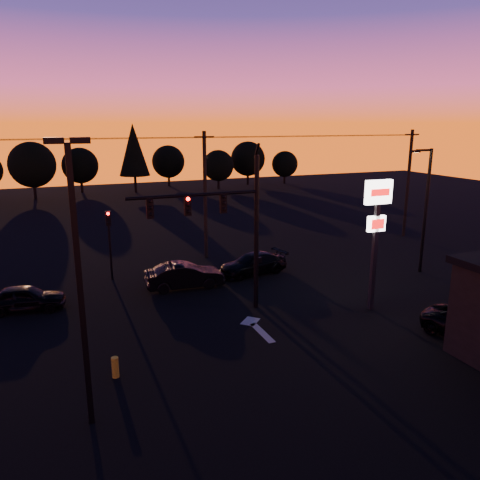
# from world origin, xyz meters

# --- Properties ---
(ground) EXTENTS (120.00, 120.00, 0.00)m
(ground) POSITION_xyz_m (0.00, 0.00, 0.00)
(ground) COLOR black
(ground) RESTS_ON ground
(lane_arrow) EXTENTS (1.20, 3.10, 0.01)m
(lane_arrow) POSITION_xyz_m (0.50, 1.67, 0.01)
(lane_arrow) COLOR beige
(lane_arrow) RESTS_ON ground
(traffic_signal_mast) EXTENTS (6.79, 0.52, 8.58)m
(traffic_signal_mast) POSITION_xyz_m (-0.10, 3.99, 4.94)
(traffic_signal_mast) COLOR black
(traffic_signal_mast) RESTS_ON ground
(secondary_signal) EXTENTS (0.30, 0.31, 4.35)m
(secondary_signal) POSITION_xyz_m (-5.00, 11.49, 2.86)
(secondary_signal) COLOR black
(secondary_signal) RESTS_ON ground
(parking_lot_light) EXTENTS (1.25, 0.30, 9.14)m
(parking_lot_light) POSITION_xyz_m (-7.50, -3.00, 5.27)
(parking_lot_light) COLOR black
(parking_lot_light) RESTS_ON ground
(pylon_sign) EXTENTS (1.50, 0.28, 6.80)m
(pylon_sign) POSITION_xyz_m (7.00, 1.50, 4.91)
(pylon_sign) COLOR black
(pylon_sign) RESTS_ON ground
(streetlight) EXTENTS (1.55, 0.35, 8.00)m
(streetlight) POSITION_xyz_m (13.91, 5.50, 4.42)
(streetlight) COLOR black
(streetlight) RESTS_ON ground
(utility_pole_1) EXTENTS (1.40, 0.26, 9.00)m
(utility_pole_1) POSITION_xyz_m (2.00, 14.00, 4.59)
(utility_pole_1) COLOR black
(utility_pole_1) RESTS_ON ground
(utility_pole_2) EXTENTS (1.40, 0.26, 9.00)m
(utility_pole_2) POSITION_xyz_m (20.00, 14.00, 4.59)
(utility_pole_2) COLOR black
(utility_pole_2) RESTS_ON ground
(power_wires) EXTENTS (36.00, 1.22, 0.07)m
(power_wires) POSITION_xyz_m (2.00, 14.00, 8.57)
(power_wires) COLOR black
(power_wires) RESTS_ON ground
(bollard) EXTENTS (0.27, 0.27, 0.82)m
(bollard) POSITION_xyz_m (-6.38, -0.42, 0.41)
(bollard) COLOR gold
(bollard) RESTS_ON ground
(tree_2) EXTENTS (5.77, 5.78, 7.26)m
(tree_2) POSITION_xyz_m (-10.00, 48.00, 4.37)
(tree_2) COLOR black
(tree_2) RESTS_ON ground
(tree_3) EXTENTS (4.95, 4.95, 6.22)m
(tree_3) POSITION_xyz_m (-4.00, 52.00, 3.75)
(tree_3) COLOR black
(tree_3) RESTS_ON ground
(tree_4) EXTENTS (4.18, 4.18, 9.50)m
(tree_4) POSITION_xyz_m (3.00, 49.00, 5.93)
(tree_4) COLOR black
(tree_4) RESTS_ON ground
(tree_5) EXTENTS (4.95, 4.95, 6.22)m
(tree_5) POSITION_xyz_m (9.00, 54.00, 3.75)
(tree_5) COLOR black
(tree_5) RESTS_ON ground
(tree_6) EXTENTS (4.54, 4.54, 5.71)m
(tree_6) POSITION_xyz_m (15.00, 48.00, 3.43)
(tree_6) COLOR black
(tree_6) RESTS_ON ground
(tree_7) EXTENTS (5.36, 5.36, 6.74)m
(tree_7) POSITION_xyz_m (21.00, 51.00, 4.06)
(tree_7) COLOR black
(tree_7) RESTS_ON ground
(tree_8) EXTENTS (4.12, 4.12, 5.19)m
(tree_8) POSITION_xyz_m (27.00, 50.00, 3.12)
(tree_8) COLOR black
(tree_8) RESTS_ON ground
(car_left) EXTENTS (4.18, 2.21, 1.36)m
(car_left) POSITION_xyz_m (-9.82, 8.10, 0.68)
(car_left) COLOR black
(car_left) RESTS_ON ground
(car_mid) EXTENTS (4.67, 1.90, 1.51)m
(car_mid) POSITION_xyz_m (-1.19, 8.34, 0.75)
(car_mid) COLOR black
(car_mid) RESTS_ON ground
(car_right) EXTENTS (4.89, 2.61, 1.35)m
(car_right) POSITION_xyz_m (3.60, 9.25, 0.67)
(car_right) COLOR black
(car_right) RESTS_ON ground
(suv_parked) EXTENTS (3.77, 5.06, 1.28)m
(suv_parked) POSITION_xyz_m (9.15, -3.22, 0.64)
(suv_parked) COLOR black
(suv_parked) RESTS_ON ground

